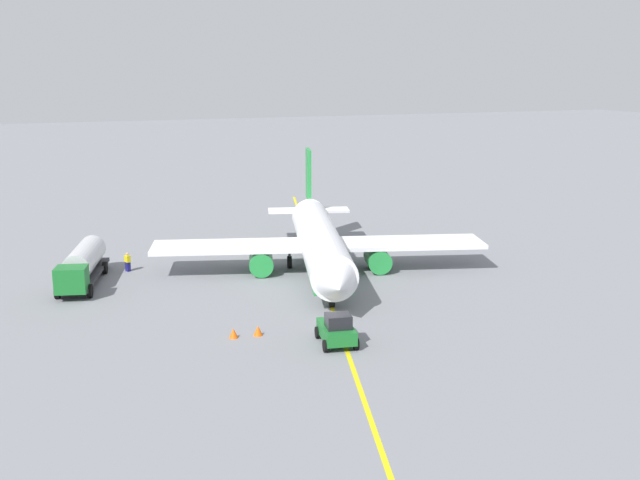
# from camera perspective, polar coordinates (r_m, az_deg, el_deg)

# --- Properties ---
(ground_plane) EXTENTS (400.00, 400.00, 0.00)m
(ground_plane) POSITION_cam_1_polar(r_m,az_deg,el_deg) (67.34, 0.00, -2.49)
(ground_plane) COLOR slate
(airplane) EXTENTS (30.50, 29.77, 9.60)m
(airplane) POSITION_cam_1_polar(r_m,az_deg,el_deg) (67.18, -0.04, -0.22)
(airplane) COLOR white
(airplane) RESTS_ON ground
(fuel_tanker) EXTENTS (11.28, 5.11, 3.15)m
(fuel_tanker) POSITION_cam_1_polar(r_m,az_deg,el_deg) (66.56, -17.42, -1.74)
(fuel_tanker) COLOR #2D2D33
(fuel_tanker) RESTS_ON ground
(pushback_tug) EXTENTS (3.87, 2.80, 2.20)m
(pushback_tug) POSITION_cam_1_polar(r_m,az_deg,el_deg) (50.18, 1.28, -6.76)
(pushback_tug) COLOR #196B28
(pushback_tug) RESTS_ON ground
(refueling_worker) EXTENTS (0.62, 0.55, 1.71)m
(refueling_worker) POSITION_cam_1_polar(r_m,az_deg,el_deg) (69.85, -14.26, -1.63)
(refueling_worker) COLOR navy
(refueling_worker) RESTS_ON ground
(safety_cone_nose) EXTENTS (0.64, 0.64, 0.71)m
(safety_cone_nose) POSITION_cam_1_polar(r_m,az_deg,el_deg) (52.15, -4.68, -6.80)
(safety_cone_nose) COLOR #F2590F
(safety_cone_nose) RESTS_ON ground
(safety_cone_wingtip) EXTENTS (0.61, 0.61, 0.68)m
(safety_cone_wingtip) POSITION_cam_1_polar(r_m,az_deg,el_deg) (51.85, -6.52, -6.97)
(safety_cone_wingtip) COLOR #F2590F
(safety_cone_wingtip) RESTS_ON ground
(taxi_line_marking) EXTENTS (77.47, 21.31, 0.01)m
(taxi_line_marking) POSITION_cam_1_polar(r_m,az_deg,el_deg) (67.34, 0.00, -2.48)
(taxi_line_marking) COLOR yellow
(taxi_line_marking) RESTS_ON ground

